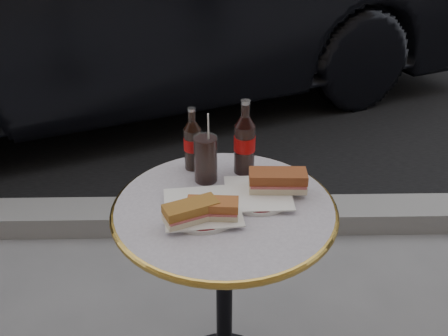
{
  "coord_description": "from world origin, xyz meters",
  "views": [
    {
      "loc": [
        -0.02,
        -1.13,
        1.5
      ],
      "look_at": [
        0.0,
        0.05,
        0.82
      ],
      "focal_mm": 40.0,
      "sensor_mm": 36.0,
      "label": 1
    }
  ],
  "objects_px": {
    "cola_glass": "(206,159)",
    "cola_bottle_left": "(193,139)",
    "bistro_table": "(224,302)",
    "cola_bottle_right": "(245,137)",
    "plate_right": "(258,195)",
    "plate_left": "(202,209)"
  },
  "relations": [
    {
      "from": "cola_glass",
      "to": "cola_bottle_left",
      "type": "bearing_deg",
      "value": 117.37
    },
    {
      "from": "bistro_table",
      "to": "cola_bottle_left",
      "type": "height_order",
      "value": "cola_bottle_left"
    },
    {
      "from": "cola_bottle_right",
      "to": "cola_glass",
      "type": "height_order",
      "value": "cola_bottle_right"
    },
    {
      "from": "bistro_table",
      "to": "cola_bottle_left",
      "type": "bearing_deg",
      "value": 113.76
    },
    {
      "from": "bistro_table",
      "to": "plate_right",
      "type": "height_order",
      "value": "plate_right"
    },
    {
      "from": "cola_bottle_right",
      "to": "plate_right",
      "type": "bearing_deg",
      "value": -77.49
    },
    {
      "from": "cola_bottle_right",
      "to": "plate_left",
      "type": "bearing_deg",
      "value": -120.41
    },
    {
      "from": "cola_bottle_right",
      "to": "cola_bottle_left",
      "type": "bearing_deg",
      "value": 170.31
    },
    {
      "from": "cola_bottle_left",
      "to": "cola_glass",
      "type": "distance_m",
      "value": 0.09
    },
    {
      "from": "bistro_table",
      "to": "plate_left",
      "type": "xyz_separation_m",
      "value": [
        -0.06,
        -0.03,
        0.37
      ]
    },
    {
      "from": "plate_right",
      "to": "bistro_table",
      "type": "bearing_deg",
      "value": -158.04
    },
    {
      "from": "plate_right",
      "to": "cola_bottle_left",
      "type": "xyz_separation_m",
      "value": [
        -0.19,
        0.17,
        0.09
      ]
    },
    {
      "from": "plate_right",
      "to": "cola_bottle_right",
      "type": "relative_size",
      "value": 0.83
    },
    {
      "from": "cola_bottle_left",
      "to": "cola_glass",
      "type": "height_order",
      "value": "cola_bottle_left"
    },
    {
      "from": "cola_bottle_left",
      "to": "cola_glass",
      "type": "xyz_separation_m",
      "value": [
        0.04,
        -0.08,
        -0.03
      ]
    },
    {
      "from": "plate_left",
      "to": "cola_bottle_right",
      "type": "bearing_deg",
      "value": 59.59
    },
    {
      "from": "cola_bottle_left",
      "to": "cola_glass",
      "type": "relative_size",
      "value": 1.39
    },
    {
      "from": "bistro_table",
      "to": "plate_left",
      "type": "bearing_deg",
      "value": -153.57
    },
    {
      "from": "cola_bottle_left",
      "to": "cola_bottle_right",
      "type": "bearing_deg",
      "value": -9.69
    },
    {
      "from": "bistro_table",
      "to": "cola_glass",
      "type": "relative_size",
      "value": 5.12
    },
    {
      "from": "cola_bottle_left",
      "to": "plate_right",
      "type": "bearing_deg",
      "value": -42.14
    },
    {
      "from": "cola_bottle_left",
      "to": "cola_bottle_right",
      "type": "height_order",
      "value": "cola_bottle_right"
    }
  ]
}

